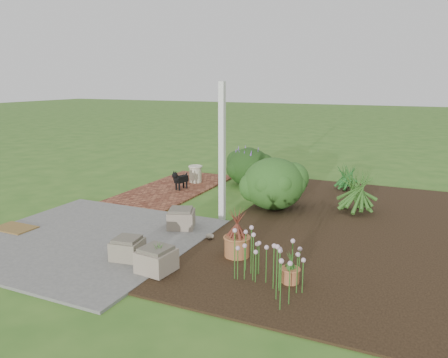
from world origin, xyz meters
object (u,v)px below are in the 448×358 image
at_px(evergreen_shrub, 274,182).
at_px(black_dog, 180,179).
at_px(cream_ceramic_urn, 196,174).
at_px(stone_trough_near, 128,249).

bearing_deg(evergreen_shrub, black_dog, 169.61).
distance_m(black_dog, cream_ceramic_urn, 0.81).
xyz_separation_m(black_dog, cream_ceramic_urn, (-0.03, 0.81, -0.05)).
bearing_deg(stone_trough_near, evergreen_shrub, 72.40).
xyz_separation_m(stone_trough_near, cream_ceramic_urn, (-1.38, 4.58, 0.07)).
distance_m(cream_ceramic_urn, evergreen_shrub, 2.76).
bearing_deg(cream_ceramic_urn, evergreen_shrub, -27.19).
distance_m(black_dog, evergreen_shrub, 2.46).
relative_size(stone_trough_near, cream_ceramic_urn, 0.99).
relative_size(black_dog, evergreen_shrub, 0.40).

